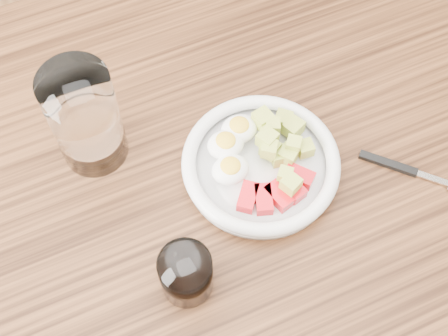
# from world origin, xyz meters

# --- Properties ---
(ground) EXTENTS (4.00, 4.00, 0.00)m
(ground) POSITION_xyz_m (0.00, 0.00, 0.00)
(ground) COLOR brown
(ground) RESTS_ON ground
(dining_table) EXTENTS (1.50, 0.90, 0.77)m
(dining_table) POSITION_xyz_m (0.00, 0.00, 0.67)
(dining_table) COLOR brown
(dining_table) RESTS_ON ground
(bowl) EXTENTS (0.22, 0.22, 0.06)m
(bowl) POSITION_xyz_m (0.04, 0.00, 0.79)
(bowl) COLOR silver
(bowl) RESTS_ON dining_table
(fork) EXTENTS (0.13, 0.13, 0.01)m
(fork) POSITION_xyz_m (0.23, -0.08, 0.77)
(fork) COLOR black
(fork) RESTS_ON dining_table
(water_glass) EXTENTS (0.09, 0.09, 0.17)m
(water_glass) POSITION_xyz_m (-0.16, 0.13, 0.85)
(water_glass) COLOR white
(water_glass) RESTS_ON dining_table
(coffee_glass) EXTENTS (0.07, 0.07, 0.08)m
(coffee_glass) POSITION_xyz_m (-0.12, -0.11, 0.81)
(coffee_glass) COLOR white
(coffee_glass) RESTS_ON dining_table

